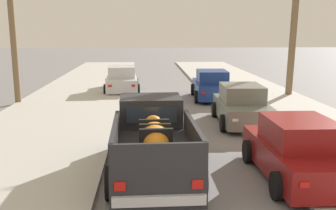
{
  "coord_description": "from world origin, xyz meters",
  "views": [
    {
      "loc": [
        -1.15,
        -3.86,
        3.7
      ],
      "look_at": [
        -0.38,
        9.82,
        1.2
      ],
      "focal_mm": 44.78,
      "sensor_mm": 36.0,
      "label": 1
    }
  ],
  "objects_px": {
    "pickup_truck": "(153,144)",
    "car_left_mid": "(212,86)",
    "car_left_near": "(122,80)",
    "car_left_far": "(242,106)",
    "car_right_near": "(298,151)"
  },
  "relations": [
    {
      "from": "car_left_near",
      "to": "pickup_truck",
      "type": "bearing_deg",
      "value": -83.86
    },
    {
      "from": "car_right_near",
      "to": "car_left_mid",
      "type": "relative_size",
      "value": 0.99
    },
    {
      "from": "pickup_truck",
      "to": "car_left_near",
      "type": "bearing_deg",
      "value": 96.14
    },
    {
      "from": "car_left_near",
      "to": "car_left_mid",
      "type": "height_order",
      "value": "same"
    },
    {
      "from": "pickup_truck",
      "to": "car_left_mid",
      "type": "xyz_separation_m",
      "value": [
        3.38,
        11.62,
        -0.1
      ]
    },
    {
      "from": "pickup_truck",
      "to": "car_left_far",
      "type": "relative_size",
      "value": 1.22
    },
    {
      "from": "car_left_near",
      "to": "car_left_mid",
      "type": "relative_size",
      "value": 1.0
    },
    {
      "from": "car_left_mid",
      "to": "car_left_far",
      "type": "bearing_deg",
      "value": -87.75
    },
    {
      "from": "car_right_near",
      "to": "car_left_far",
      "type": "height_order",
      "value": "same"
    },
    {
      "from": "car_left_near",
      "to": "car_left_mid",
      "type": "xyz_separation_m",
      "value": [
        4.93,
        -2.82,
        0.0
      ]
    },
    {
      "from": "pickup_truck",
      "to": "car_left_mid",
      "type": "height_order",
      "value": "pickup_truck"
    },
    {
      "from": "car_right_near",
      "to": "car_left_mid",
      "type": "bearing_deg",
      "value": 90.97
    },
    {
      "from": "pickup_truck",
      "to": "car_right_near",
      "type": "distance_m",
      "value": 3.63
    },
    {
      "from": "pickup_truck",
      "to": "car_right_near",
      "type": "xyz_separation_m",
      "value": [
        3.59,
        -0.54,
        -0.1
      ]
    },
    {
      "from": "car_left_near",
      "to": "car_left_mid",
      "type": "distance_m",
      "value": 5.68
    }
  ]
}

